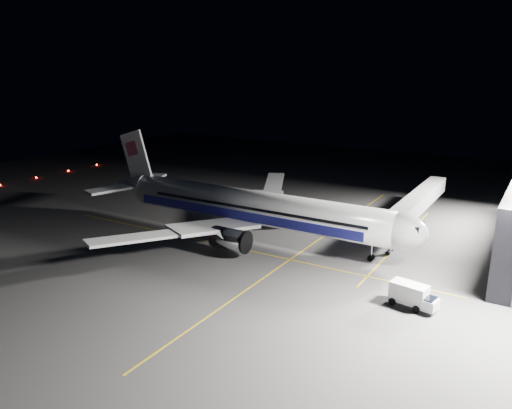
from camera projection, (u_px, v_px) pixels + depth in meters
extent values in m
plane|color=#4C4C4F|center=(254.00, 237.00, 84.67)|extent=(200.00, 200.00, 0.00)
cube|color=gold|center=(307.00, 248.00, 79.68)|extent=(0.25, 80.00, 0.01)
cube|color=gold|center=(234.00, 247.00, 79.72)|extent=(70.00, 0.25, 0.01)
cube|color=gold|center=(400.00, 243.00, 81.95)|extent=(0.25, 40.00, 0.01)
cylinder|color=silver|center=(254.00, 207.00, 83.25)|extent=(48.00, 5.60, 5.60)
ellipsoid|color=silver|center=(397.00, 231.00, 71.29)|extent=(8.96, 5.60, 5.60)
cube|color=black|center=(414.00, 227.00, 69.87)|extent=(2.20, 3.40, 0.90)
cone|color=silver|center=(129.00, 185.00, 97.38)|extent=(9.00, 5.49, 5.49)
cube|color=navy|center=(257.00, 207.00, 86.28)|extent=(42.24, 0.25, 1.50)
cube|color=navy|center=(240.00, 215.00, 81.70)|extent=(42.24, 0.25, 1.50)
cube|color=silver|center=(265.00, 203.00, 91.52)|extent=(11.36, 15.23, 1.53)
cube|color=silver|center=(214.00, 226.00, 78.33)|extent=(11.36, 15.23, 1.53)
cube|color=silver|center=(274.00, 182.00, 104.08)|extent=(8.57, 13.22, 1.31)
cube|color=silver|center=(133.00, 238.00, 70.28)|extent=(8.57, 13.22, 1.31)
cube|color=silver|center=(150.00, 179.00, 101.33)|extent=(6.20, 9.67, 0.45)
cube|color=silver|center=(111.00, 189.00, 92.76)|extent=(6.20, 9.67, 0.45)
cube|color=white|center=(136.00, 156.00, 94.65)|extent=(7.53, 0.40, 10.28)
cube|color=#B83E5E|center=(133.00, 148.00, 94.67)|extent=(3.22, 0.55, 3.22)
cylinder|color=#B7B7BF|center=(285.00, 211.00, 90.81)|extent=(5.60, 3.40, 3.40)
cylinder|color=#B7B7BF|center=(230.00, 239.00, 75.97)|extent=(5.60, 3.40, 3.40)
cylinder|color=#9999A0|center=(371.00, 253.00, 74.12)|extent=(0.26, 0.26, 2.50)
cylinder|color=black|center=(371.00, 258.00, 74.33)|extent=(0.90, 0.70, 0.90)
cylinder|color=#9999A0|center=(252.00, 221.00, 89.38)|extent=(0.26, 0.26, 2.50)
cylinder|color=#9999A0|center=(225.00, 234.00, 82.29)|extent=(0.26, 0.26, 2.50)
cylinder|color=black|center=(252.00, 224.00, 89.56)|extent=(1.10, 1.60, 1.10)
cylinder|color=black|center=(225.00, 238.00, 82.47)|extent=(1.10, 1.60, 1.10)
cube|color=brown|center=(507.00, 221.00, 76.45)|extent=(0.15, 36.00, 3.00)
cube|color=#B2B2B7|center=(417.00, 202.00, 89.00)|extent=(3.00, 33.90, 2.80)
cube|color=#B2B2B7|center=(391.00, 225.00, 75.93)|extent=(3.60, 3.20, 3.40)
cylinder|color=#9999A0|center=(390.00, 244.00, 76.75)|extent=(0.70, 0.70, 3.10)
cylinder|color=black|center=(388.00, 253.00, 76.33)|extent=(0.70, 0.30, 0.70)
cylinder|color=black|center=(391.00, 250.00, 77.81)|extent=(0.70, 0.30, 0.70)
sphere|color=#FF140A|center=(0.00, 185.00, 120.50)|extent=(0.44, 0.44, 0.44)
sphere|color=#FF140A|center=(36.00, 178.00, 128.75)|extent=(0.44, 0.44, 0.44)
sphere|color=#FF140A|center=(68.00, 171.00, 136.99)|extent=(0.44, 0.44, 0.44)
sphere|color=#FF140A|center=(97.00, 165.00, 145.24)|extent=(0.44, 0.44, 0.44)
cube|color=white|center=(409.00, 293.00, 60.00)|extent=(4.64, 2.88, 2.38)
cube|color=white|center=(429.00, 304.00, 58.53)|extent=(2.06, 2.33, 1.30)
cube|color=black|center=(430.00, 300.00, 58.38)|extent=(1.60, 2.04, 0.54)
cylinder|color=black|center=(424.00, 303.00, 60.20)|extent=(0.90, 0.42, 0.87)
cylinder|color=black|center=(416.00, 309.00, 58.55)|extent=(0.90, 0.42, 0.87)
cylinder|color=black|center=(401.00, 295.00, 62.12)|extent=(0.90, 0.42, 0.87)
cylinder|color=black|center=(392.00, 302.00, 60.47)|extent=(0.90, 0.42, 0.87)
cube|color=black|center=(249.00, 200.00, 104.92)|extent=(2.64, 2.07, 1.06)
cube|color=black|center=(249.00, 197.00, 104.74)|extent=(1.21, 1.21, 0.58)
sphere|color=#FFF2CC|center=(246.00, 201.00, 104.33)|extent=(0.25, 0.25, 0.25)
sphere|color=#FFF2CC|center=(250.00, 201.00, 104.11)|extent=(0.25, 0.25, 0.25)
cylinder|color=black|center=(254.00, 202.00, 105.61)|extent=(0.62, 0.38, 0.58)
cylinder|color=black|center=(252.00, 204.00, 104.07)|extent=(0.62, 0.38, 0.58)
cylinder|color=black|center=(246.00, 201.00, 106.00)|extent=(0.62, 0.38, 0.58)
cylinder|color=black|center=(244.00, 203.00, 104.47)|extent=(0.62, 0.38, 0.58)
cone|color=#EC5409|center=(293.00, 226.00, 89.67)|extent=(0.40, 0.40, 0.60)
cone|color=#EC5409|center=(298.00, 216.00, 95.49)|extent=(0.34, 0.34, 0.51)
cone|color=#EC5409|center=(282.00, 225.00, 90.25)|extent=(0.36, 0.36, 0.54)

